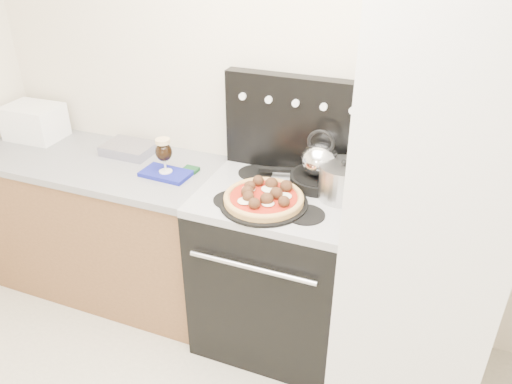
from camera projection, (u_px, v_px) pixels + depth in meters
The scene contains 16 objects.
room_shell at pixel (165, 225), 1.57m from camera, with size 3.52×3.01×2.52m.
base_cabinet at pixel (107, 228), 3.04m from camera, with size 1.45×0.60×0.86m, color brown.
countertop at pixel (95, 161), 2.82m from camera, with size 1.48×0.63×0.04m, color gray.
stove_body at pixel (276, 271), 2.66m from camera, with size 0.76×0.65×0.88m, color black.
cooktop at pixel (278, 196), 2.43m from camera, with size 0.76×0.65×0.04m, color #ADADB2.
backguard at pixel (297, 125), 2.52m from camera, with size 0.76×0.08×0.50m, color black.
fridge at pixel (429, 218), 2.17m from camera, with size 0.64×0.68×1.90m, color silver.
toaster_oven at pixel (34, 122), 3.02m from camera, with size 0.32×0.24×0.20m, color white.
foil_sheet at pixel (129, 149), 2.85m from camera, with size 0.28×0.21×0.06m, color silver.
oven_mitt at pixel (166, 174), 2.62m from camera, with size 0.26×0.15×0.02m, color navy.
beer_glass at pixel (164, 155), 2.57m from camera, with size 0.09×0.09×0.19m, color black, non-canonical shape.
pizza_pan at pixel (264, 203), 2.33m from camera, with size 0.41×0.41×0.01m, color black.
pizza at pixel (264, 197), 2.31m from camera, with size 0.37×0.37×0.05m, color #D5914E, non-canonical shape.
skillet at pixel (318, 180), 2.49m from camera, with size 0.29×0.29×0.05m, color black.
tea_kettle at pixel (320, 157), 2.43m from camera, with size 0.18×0.18×0.20m, color silver, non-canonical shape.
stock_pot at pixel (342, 182), 2.35m from camera, with size 0.22×0.22×0.16m, color #B9B9B9.
Camera 1 is at (0.75, -0.83, 2.12)m, focal length 35.00 mm.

